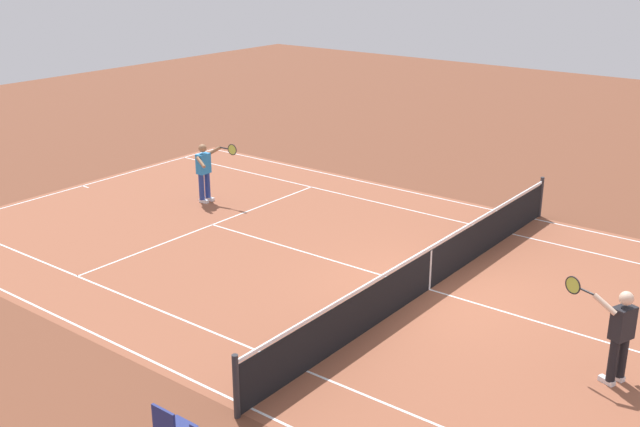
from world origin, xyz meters
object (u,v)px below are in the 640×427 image
(tennis_player_near, at_px, (205,170))
(tennis_player_far, at_px, (619,332))
(tennis_ball, at_px, (383,292))
(tennis_net, at_px, (430,268))

(tennis_player_near, distance_m, tennis_player_far, 12.38)
(tennis_ball, bearing_deg, tennis_player_near, -15.38)
(tennis_net, relative_size, tennis_player_near, 6.89)
(tennis_player_far, xyz_separation_m, tennis_ball, (4.88, -0.54, -0.90))
(tennis_player_near, height_order, tennis_ball, tennis_player_near)
(tennis_player_near, relative_size, tennis_player_far, 1.00)
(tennis_net, distance_m, tennis_player_far, 4.42)
(tennis_net, bearing_deg, tennis_ball, 47.87)
(tennis_player_near, xyz_separation_m, tennis_ball, (-7.24, 1.99, -0.90))
(tennis_ball, bearing_deg, tennis_net, -132.13)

